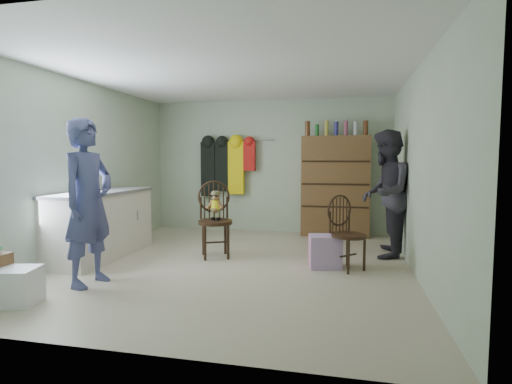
% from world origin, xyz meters
% --- Properties ---
extents(ground_plane, '(5.00, 5.00, 0.00)m').
position_xyz_m(ground_plane, '(0.00, 0.00, 0.00)').
color(ground_plane, beige).
rests_on(ground_plane, ground).
extents(room_walls, '(5.00, 5.00, 5.00)m').
position_xyz_m(room_walls, '(0.00, 0.53, 1.58)').
color(room_walls, '#B5C4A4').
rests_on(room_walls, ground).
extents(counter, '(0.64, 1.86, 0.94)m').
position_xyz_m(counter, '(-1.95, 0.00, 0.47)').
color(counter, silver).
rests_on(counter, ground).
extents(plastic_tub, '(0.44, 0.42, 0.35)m').
position_xyz_m(plastic_tub, '(-1.64, -1.85, 0.17)').
color(plastic_tub, white).
rests_on(plastic_tub, ground).
extents(chair_front, '(0.63, 0.63, 1.08)m').
position_xyz_m(chair_front, '(-0.39, 0.37, 0.62)').
color(chair_front, '#332012').
rests_on(chair_front, ground).
extents(chair_far, '(0.59, 0.59, 0.94)m').
position_xyz_m(chair_far, '(1.43, 0.09, 0.50)').
color(chair_far, '#332012').
rests_on(chair_far, ground).
extents(striped_bag, '(0.45, 0.38, 0.42)m').
position_xyz_m(striped_bag, '(1.18, 0.09, 0.21)').
color(striped_bag, pink).
rests_on(striped_bag, ground).
extents(person_left, '(0.52, 0.72, 1.84)m').
position_xyz_m(person_left, '(-1.34, -1.15, 0.92)').
color(person_left, '#43487B').
rests_on(person_left, ground).
extents(person_right, '(0.84, 0.99, 1.80)m').
position_xyz_m(person_right, '(1.98, 0.88, 0.90)').
color(person_right, '#2D2B33').
rests_on(person_right, ground).
extents(dresser, '(1.20, 0.39, 2.07)m').
position_xyz_m(dresser, '(1.25, 2.30, 0.91)').
color(dresser, brown).
rests_on(dresser, ground).
extents(coat_rack, '(1.42, 0.12, 1.09)m').
position_xyz_m(coat_rack, '(-0.83, 2.38, 1.25)').
color(coat_rack, '#99999E').
rests_on(coat_rack, ground).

